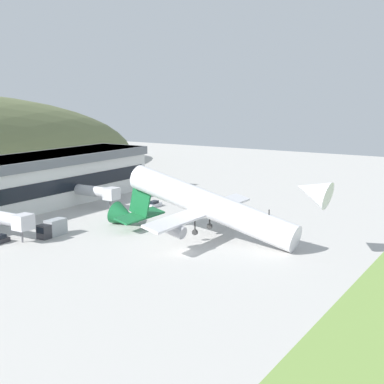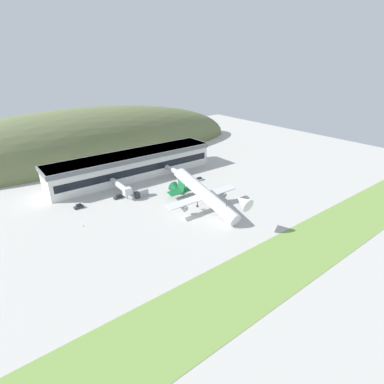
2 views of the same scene
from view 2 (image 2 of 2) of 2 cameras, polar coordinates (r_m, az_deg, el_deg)
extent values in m
plane|color=#B7B5AF|center=(117.09, -0.99, -4.94)|extent=(335.11, 335.11, 0.00)
cube|color=#759947|center=(93.35, 14.25, -14.27)|extent=(301.60, 21.24, 0.08)
ellipsoid|color=#667047|center=(205.28, -19.66, 6.63)|extent=(229.80, 62.97, 58.68)
cube|color=white|center=(158.87, -11.17, 5.09)|extent=(86.41, 15.97, 12.52)
cube|color=slate|center=(157.31, -11.32, 6.86)|extent=(87.61, 17.17, 2.25)
cube|color=black|center=(152.27, -9.76, 4.11)|extent=(82.95, 0.16, 3.51)
cylinder|color=silver|center=(140.11, -13.66, 1.24)|extent=(2.60, 15.96, 2.60)
cube|color=silver|center=(133.35, -12.23, 0.19)|extent=(3.38, 2.86, 2.86)
cylinder|color=slate|center=(134.57, -12.25, -0.52)|extent=(0.36, 0.36, 4.00)
cylinder|color=silver|center=(155.66, -3.76, 4.22)|extent=(2.60, 11.12, 2.60)
cube|color=silver|center=(151.34, -2.58, 3.66)|extent=(3.38, 2.86, 2.86)
cylinder|color=slate|center=(152.43, -2.68, 3.01)|extent=(0.36, 0.36, 4.00)
cylinder|color=silver|center=(120.47, 2.61, -0.56)|extent=(5.02, 35.85, 13.14)
cone|color=silver|center=(105.42, 9.65, -1.81)|extent=(4.92, 6.52, 6.07)
cone|color=#196B38|center=(137.38, -2.92, 0.43)|extent=(4.92, 7.49, 6.30)
cube|color=#196B38|center=(132.62, -2.00, 1.71)|extent=(0.50, 6.10, 8.18)
cube|color=#196B38|center=(134.27, -2.04, 0.27)|extent=(13.06, 3.50, 1.16)
cube|color=silver|center=(122.21, 2.07, -0.84)|extent=(34.16, 3.61, 1.27)
cylinder|color=#9E9EA3|center=(116.83, -1.67, -2.85)|extent=(2.30, 4.03, 3.07)
cylinder|color=#9E9EA3|center=(128.66, 5.74, -0.32)|extent=(2.30, 4.03, 3.07)
cylinder|color=#2D2D2D|center=(121.72, 1.05, -2.24)|extent=(0.28, 0.28, 2.20)
cylinder|color=#2D2D2D|center=(122.21, 1.05, -2.70)|extent=(0.45, 1.10, 1.10)
cylinder|color=#2D2D2D|center=(124.89, 3.04, -1.55)|extent=(0.28, 0.28, 2.20)
cylinder|color=#2D2D2D|center=(125.37, 3.03, -2.00)|extent=(0.45, 1.10, 1.10)
cylinder|color=#2D2D2D|center=(112.56, 6.57, -2.78)|extent=(0.22, 0.22, 1.98)
cylinder|color=#2D2D2D|center=(113.01, 6.55, -3.22)|extent=(0.30, 0.82, 0.82)
cube|color=#333338|center=(132.85, -20.78, -2.70)|extent=(3.96, 2.13, 0.89)
cube|color=black|center=(132.57, -20.75, -2.36)|extent=(2.23, 1.71, 0.73)
cube|color=silver|center=(152.66, 1.43, 2.42)|extent=(4.59, 1.78, 0.82)
cube|color=black|center=(152.25, 1.37, 2.66)|extent=(2.54, 1.48, 0.67)
cube|color=#333338|center=(136.80, -13.86, -0.99)|extent=(4.44, 2.05, 0.85)
cube|color=black|center=(136.57, -13.81, -0.67)|extent=(2.49, 1.63, 0.70)
cube|color=#333338|center=(135.14, -10.43, -0.55)|extent=(2.03, 2.32, 2.72)
cube|color=black|center=(134.51, -10.82, -0.47)|extent=(0.12, 1.95, 1.20)
cube|color=#999EA3|center=(136.36, -9.29, -0.12)|extent=(4.27, 2.37, 3.20)
cube|color=orange|center=(118.47, -19.98, -6.17)|extent=(0.52, 0.52, 0.03)
cone|color=orange|center=(118.33, -20.00, -6.04)|extent=(0.40, 0.40, 0.55)
cube|color=orange|center=(142.76, -1.95, 0.64)|extent=(0.52, 0.52, 0.03)
cone|color=orange|center=(142.64, -1.95, 0.75)|extent=(0.40, 0.40, 0.55)
camera|label=1|loc=(46.90, -49.36, -24.75)|focal=50.00mm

